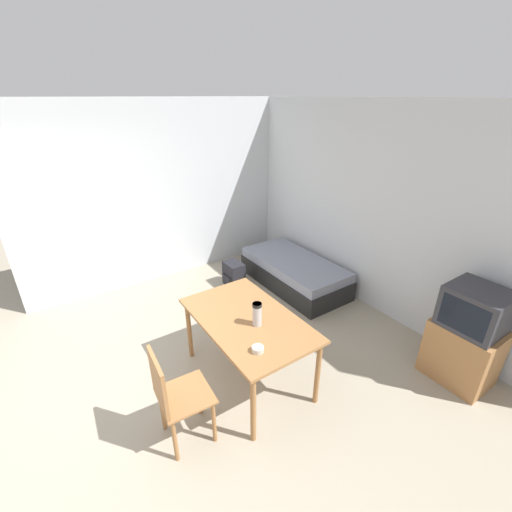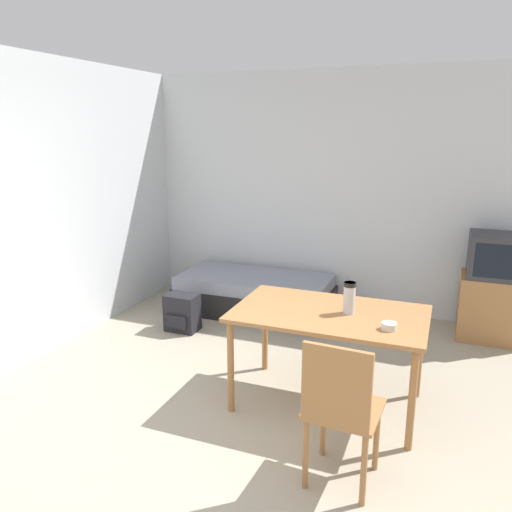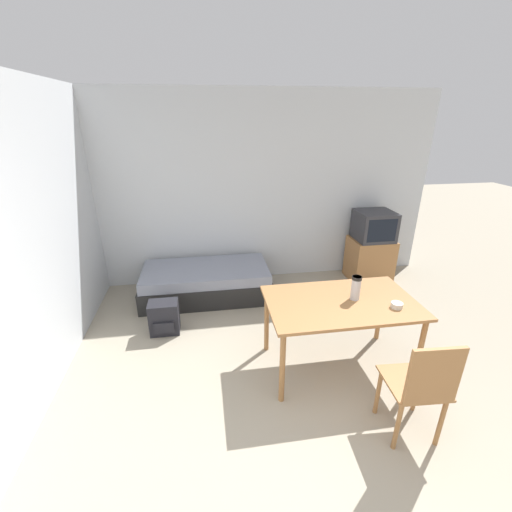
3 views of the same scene
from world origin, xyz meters
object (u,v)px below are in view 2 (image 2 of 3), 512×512
at_px(daybed, 255,294).
at_px(tv, 493,289).
at_px(dining_table, 329,322).
at_px(backpack, 182,313).
at_px(mate_bowl, 389,326).
at_px(wooden_chair, 340,407).
at_px(thermos_flask, 349,296).

xyz_separation_m(daybed, tv, (2.48, 0.16, 0.30)).
height_order(dining_table, backpack, dining_table).
bearing_deg(mate_bowl, tv, 68.79).
bearing_deg(mate_bowl, wooden_chair, -103.58).
bearing_deg(wooden_chair, thermos_flask, 98.81).
bearing_deg(tv, dining_table, -123.97).
relative_size(wooden_chair, mate_bowl, 9.01).
bearing_deg(wooden_chair, mate_bowl, 76.42).
xyz_separation_m(daybed, thermos_flask, (1.38, -1.64, 0.67)).
distance_m(thermos_flask, backpack, 2.18).
bearing_deg(dining_table, tv, 56.03).
height_order(thermos_flask, mate_bowl, thermos_flask).
xyz_separation_m(dining_table, backpack, (-1.75, 0.86, -0.48)).
bearing_deg(thermos_flask, tv, 58.83).
relative_size(mate_bowl, backpack, 0.27).
bearing_deg(dining_table, wooden_chair, -72.73).
xyz_separation_m(dining_table, thermos_flask, (0.14, 0.02, 0.21)).
relative_size(tv, backpack, 2.74).
height_order(daybed, thermos_flask, thermos_flask).
distance_m(tv, mate_bowl, 2.17).
distance_m(tv, dining_table, 2.21).
bearing_deg(thermos_flask, dining_table, -172.40).
bearing_deg(daybed, dining_table, -53.16).
xyz_separation_m(dining_table, wooden_chair, (0.28, -0.89, -0.14)).
relative_size(daybed, dining_table, 1.25).
xyz_separation_m(tv, wooden_chair, (-0.95, -2.72, 0.02)).
distance_m(wooden_chair, backpack, 2.70).
bearing_deg(daybed, tv, 3.78).
bearing_deg(thermos_flask, backpack, 155.82).
bearing_deg(wooden_chair, dining_table, 107.27).
bearing_deg(dining_table, backpack, 153.68).
bearing_deg(daybed, mate_bowl, -47.50).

